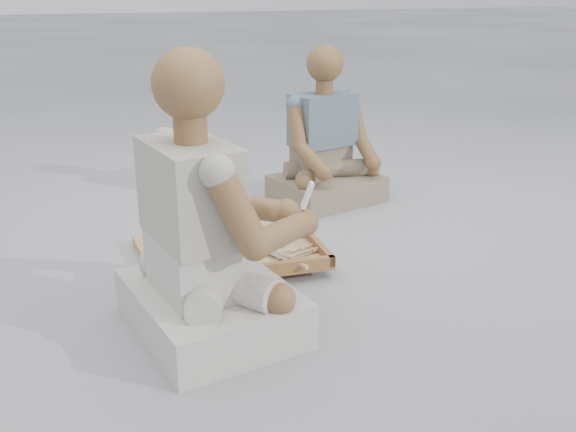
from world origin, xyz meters
name	(u,v)px	position (x,y,z in m)	size (l,w,h in m)	color
ground	(302,290)	(0.00, 0.00, 0.00)	(60.00, 60.00, 0.00)	#A3A4A8
carved_panel	(209,246)	(-0.23, 0.55, 0.02)	(0.63, 0.42, 0.04)	#A06E3E
tool_tray	(272,255)	(-0.03, 0.25, 0.06)	(0.48, 0.41, 0.06)	brown
chisel_0	(303,249)	(0.12, 0.25, 0.07)	(0.21, 0.10, 0.02)	silver
chisel_1	(279,252)	(0.00, 0.25, 0.07)	(0.22, 0.04, 0.02)	silver
chisel_2	(286,248)	(0.04, 0.28, 0.07)	(0.10, 0.21, 0.02)	silver
chisel_3	(265,250)	(-0.04, 0.30, 0.07)	(0.17, 0.16, 0.02)	silver
chisel_4	(295,238)	(0.13, 0.38, 0.07)	(0.18, 0.16, 0.02)	silver
chisel_5	(297,264)	(0.02, 0.09, 0.08)	(0.10, 0.21, 0.02)	silver
chisel_6	(314,250)	(0.15, 0.20, 0.08)	(0.22, 0.08, 0.02)	silver
chisel_7	(282,255)	(-0.01, 0.19, 0.08)	(0.12, 0.20, 0.02)	silver
wood_chip_0	(247,282)	(-0.18, 0.15, 0.00)	(0.02, 0.01, 0.00)	tan
wood_chip_1	(317,256)	(0.20, 0.29, 0.00)	(0.02, 0.01, 0.00)	tan
wood_chip_2	(212,245)	(-0.20, 0.60, 0.00)	(0.02, 0.01, 0.00)	tan
wood_chip_3	(270,276)	(-0.07, 0.18, 0.00)	(0.02, 0.01, 0.00)	tan
wood_chip_4	(243,283)	(-0.20, 0.15, 0.00)	(0.02, 0.01, 0.00)	tan
wood_chip_5	(337,267)	(0.23, 0.15, 0.00)	(0.02, 0.01, 0.00)	tan
wood_chip_6	(284,263)	(0.03, 0.28, 0.00)	(0.02, 0.01, 0.00)	tan
wood_chip_7	(318,248)	(0.25, 0.38, 0.00)	(0.02, 0.01, 0.00)	tan
craftsman	(207,241)	(-0.42, -0.15, 0.34)	(0.70, 0.70, 0.99)	beige
companion	(326,151)	(0.59, 1.02, 0.29)	(0.64, 0.55, 0.87)	gray
mobile_phone	(308,195)	(-0.05, -0.17, 0.46)	(0.06, 0.05, 0.10)	white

